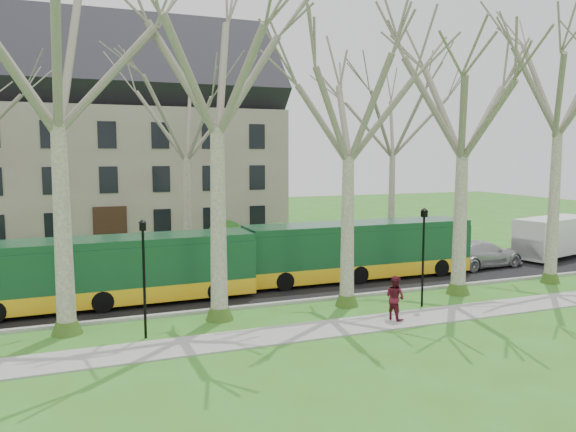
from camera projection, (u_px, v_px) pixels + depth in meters
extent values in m
plane|color=#3C6F1F|center=(288.00, 314.00, 23.71)|extent=(120.00, 120.00, 0.00)
cube|color=gray|center=(311.00, 331.00, 21.39)|extent=(70.00, 2.00, 0.06)
cube|color=black|center=(249.00, 285.00, 28.81)|extent=(80.00, 8.00, 0.06)
cube|color=#A5A39E|center=(276.00, 304.00, 25.10)|extent=(80.00, 0.25, 0.14)
cube|color=gray|center=(104.00, 176.00, 43.26)|extent=(26.00, 12.00, 10.00)
cylinder|color=black|center=(144.00, 285.00, 20.42)|extent=(0.10, 0.10, 4.00)
cube|color=black|center=(143.00, 226.00, 20.18)|extent=(0.22, 0.22, 0.30)
cylinder|color=black|center=(423.00, 262.00, 24.71)|extent=(0.10, 0.10, 4.00)
cube|color=black|center=(424.00, 214.00, 24.47)|extent=(0.22, 0.22, 0.30)
ellipsoid|color=#275618|center=(43.00, 258.00, 31.15)|extent=(2.60, 2.60, 2.00)
ellipsoid|color=#275618|center=(279.00, 243.00, 36.16)|extent=(2.60, 2.60, 2.00)
ellipsoid|color=#275618|center=(361.00, 238.00, 38.31)|extent=(2.60, 2.60, 2.00)
ellipsoid|color=#275618|center=(225.00, 233.00, 41.01)|extent=(2.60, 2.60, 2.00)
imported|color=silver|center=(481.00, 254.00, 33.22)|extent=(5.66, 2.78, 1.58)
imported|color=#561322|center=(395.00, 298.00, 22.71)|extent=(0.91, 1.04, 1.79)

